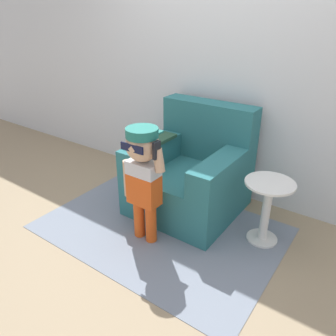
% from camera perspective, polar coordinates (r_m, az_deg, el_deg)
% --- Properties ---
extents(ground_plane, '(10.00, 10.00, 0.00)m').
position_cam_1_polar(ground_plane, '(3.02, 1.53, -8.86)').
color(ground_plane, '#998466').
extents(wall_back, '(10.00, 0.05, 2.60)m').
position_cam_1_polar(wall_back, '(3.17, 9.87, 17.89)').
color(wall_back, silver).
rests_on(wall_back, ground_plane).
extents(armchair, '(0.93, 0.91, 0.96)m').
position_cam_1_polar(armchair, '(3.05, 4.09, -0.97)').
color(armchair, '#286B70').
rests_on(armchair, ground_plane).
extents(person_child, '(0.39, 0.30, 0.96)m').
position_cam_1_polar(person_child, '(2.47, -4.37, -0.09)').
color(person_child, '#E05119').
rests_on(person_child, ground_plane).
extents(side_table, '(0.39, 0.39, 0.54)m').
position_cam_1_polar(side_table, '(2.71, 16.80, -6.40)').
color(side_table, white).
rests_on(side_table, ground_plane).
extents(rug, '(1.99, 1.37, 0.01)m').
position_cam_1_polar(rug, '(2.91, -1.31, -10.33)').
color(rug, gray).
rests_on(rug, ground_plane).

